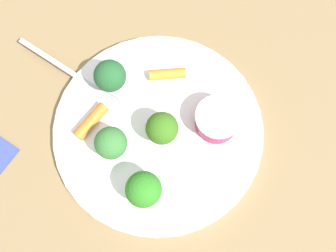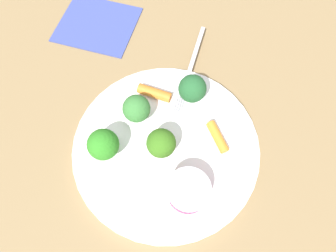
# 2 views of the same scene
# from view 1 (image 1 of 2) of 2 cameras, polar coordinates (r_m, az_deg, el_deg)

# --- Properties ---
(ground_plane) EXTENTS (2.40, 2.40, 0.00)m
(ground_plane) POSITION_cam_1_polar(r_m,az_deg,el_deg) (0.55, -1.30, -0.80)
(ground_plane) COLOR olive
(plate) EXTENTS (0.27, 0.27, 0.01)m
(plate) POSITION_cam_1_polar(r_m,az_deg,el_deg) (0.55, -1.31, -0.61)
(plate) COLOR white
(plate) RESTS_ON ground_plane
(sauce_cup) EXTENTS (0.06, 0.06, 0.03)m
(sauce_cup) POSITION_cam_1_polar(r_m,az_deg,el_deg) (0.53, 6.57, 0.80)
(sauce_cup) COLOR #9C0D3C
(sauce_cup) RESTS_ON plate
(broccoli_floret_0) EXTENTS (0.04, 0.04, 0.05)m
(broccoli_floret_0) POSITION_cam_1_polar(r_m,az_deg,el_deg) (0.51, -0.46, -0.11)
(broccoli_floret_0) COLOR #94C45F
(broccoli_floret_0) RESTS_ON plate
(broccoli_floret_1) EXTENTS (0.04, 0.04, 0.05)m
(broccoli_floret_1) POSITION_cam_1_polar(r_m,az_deg,el_deg) (0.49, -3.27, -8.44)
(broccoli_floret_1) COLOR #99BC59
(broccoli_floret_1) RESTS_ON plate
(broccoli_floret_2) EXTENTS (0.04, 0.04, 0.05)m
(broccoli_floret_2) POSITION_cam_1_polar(r_m,az_deg,el_deg) (0.53, -7.73, 6.61)
(broccoli_floret_2) COLOR #83B56B
(broccoli_floret_2) RESTS_ON plate
(broccoli_floret_3) EXTENTS (0.04, 0.04, 0.05)m
(broccoli_floret_3) POSITION_cam_1_polar(r_m,az_deg,el_deg) (0.51, -7.62, -2.28)
(broccoli_floret_3) COLOR #7DAA6B
(broccoli_floret_3) RESTS_ON plate
(carrot_stick_0) EXTENTS (0.05, 0.03, 0.01)m
(carrot_stick_0) POSITION_cam_1_polar(r_m,az_deg,el_deg) (0.56, -0.06, 6.91)
(carrot_stick_0) COLOR orange
(carrot_stick_0) RESTS_ON plate
(carrot_stick_1) EXTENTS (0.05, 0.03, 0.02)m
(carrot_stick_1) POSITION_cam_1_polar(r_m,az_deg,el_deg) (0.54, -10.20, 0.62)
(carrot_stick_1) COLOR orange
(carrot_stick_1) RESTS_ON plate
(fork) EXTENTS (0.07, 0.16, 0.00)m
(fork) POSITION_cam_1_polar(r_m,az_deg,el_deg) (0.58, -12.65, 6.85)
(fork) COLOR #B9B5C3
(fork) RESTS_ON plate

